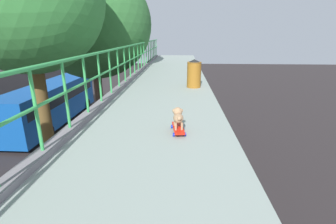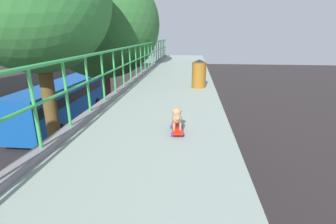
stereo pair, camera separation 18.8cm
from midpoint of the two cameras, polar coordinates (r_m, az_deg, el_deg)
The scene contains 6 objects.
car_grey_fifth at distance 12.76m, azimuth -26.79°, elevation -13.80°, with size 1.98×3.92×1.34m.
city_bus at distance 21.63m, azimuth -23.10°, elevation 2.61°, with size 2.73×11.34×3.20m.
roadside_tree_far at distance 13.33m, azimuth -14.74°, elevation 19.01°, with size 5.75×5.75×10.04m.
toy_skateboard at distance 3.95m, azimuth 3.46°, elevation -3.84°, with size 0.25×0.55×0.08m.
small_dog at distance 3.90m, azimuth 3.47°, elevation -0.98°, with size 0.19×0.38×0.31m.
litter_bin at distance 7.30m, azimuth 7.95°, elevation 8.90°, with size 0.42×0.42×0.82m.
Camera 2 is at (1.70, -0.73, 6.93)m, focal length 26.22 mm.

